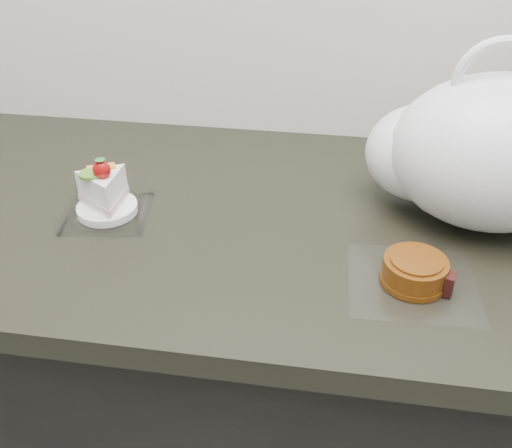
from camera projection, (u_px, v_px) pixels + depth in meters
counter at (278, 395)px, 1.18m from camera, size 2.04×0.64×0.90m
cake_tray at (106, 199)px, 0.91m from camera, size 0.15×0.15×0.10m
mooncake_wrap at (415, 274)px, 0.77m from camera, size 0.18×0.17×0.04m
plastic_bag at (481, 152)px, 0.86m from camera, size 0.38×0.29×0.29m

